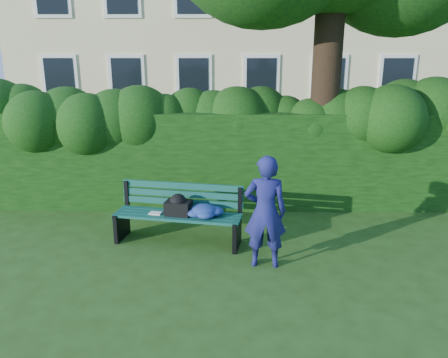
{
  "coord_description": "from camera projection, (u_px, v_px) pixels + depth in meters",
  "views": [
    {
      "loc": [
        0.09,
        -5.93,
        2.84
      ],
      "look_at": [
        0.0,
        0.6,
        0.95
      ],
      "focal_mm": 35.0,
      "sensor_mm": 36.0,
      "label": 1
    }
  ],
  "objects": [
    {
      "name": "hedge",
      "position": [
        225.0,
        158.0,
        8.35
      ],
      "size": [
        10.0,
        1.0,
        1.8
      ],
      "color": "black",
      "rests_on": "ground"
    },
    {
      "name": "man_reading",
      "position": [
        265.0,
        212.0,
        5.86
      ],
      "size": [
        0.59,
        0.41,
        1.57
      ],
      "primitive_type": "imported",
      "rotation": [
        0.0,
        0.0,
        3.09
      ],
      "color": "navy",
      "rests_on": "ground"
    },
    {
      "name": "park_bench",
      "position": [
        185.0,
        212.0,
        6.68
      ],
      "size": [
        2.01,
        0.9,
        0.89
      ],
      "rotation": [
        0.0,
        0.0,
        -0.18
      ],
      "color": "#0E4637",
      "rests_on": "ground"
    },
    {
      "name": "ground",
      "position": [
        223.0,
        251.0,
        6.49
      ],
      "size": [
        80.0,
        80.0,
        0.0
      ],
      "primitive_type": "plane",
      "color": "#2A4916",
      "rests_on": "ground"
    }
  ]
}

